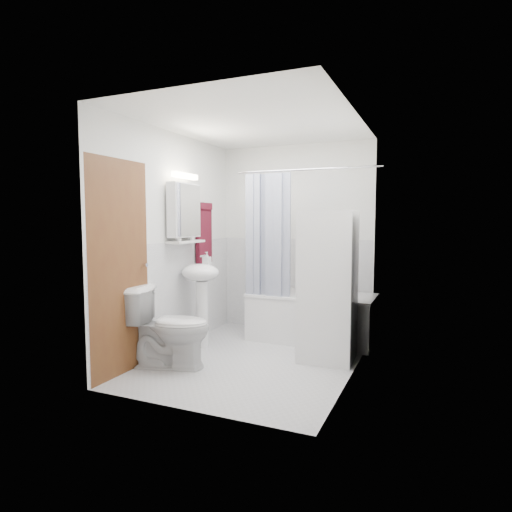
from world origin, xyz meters
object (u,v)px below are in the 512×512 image
at_px(bathtub, 312,315).
at_px(washer_dryer, 328,286).
at_px(toilet, 170,327).
at_px(sink, 201,285).

bearing_deg(bathtub, washer_dryer, -60.77).
xyz_separation_m(washer_dryer, toilet, (-1.37, -0.84, -0.38)).
distance_m(sink, toilet, 0.78).
relative_size(bathtub, sink, 1.42).
bearing_deg(washer_dryer, toilet, -150.80).
distance_m(sink, washer_dryer, 1.44).
height_order(sink, toilet, sink).
xyz_separation_m(bathtub, toilet, (-1.03, -1.45, 0.08)).
relative_size(sink, washer_dryer, 0.68).
relative_size(washer_dryer, toilet, 1.92).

